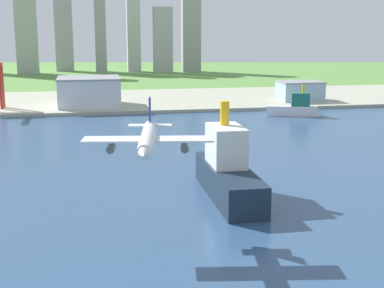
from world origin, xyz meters
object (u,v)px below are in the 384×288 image
at_px(ferry_boat, 294,107).
at_px(warehouse_main, 89,91).
at_px(airplane_landing, 148,139).
at_px(cargo_ship, 228,171).
at_px(warehouse_annex, 300,91).

bearing_deg(ferry_boat, warehouse_main, 156.22).
bearing_deg(airplane_landing, ferry_boat, 59.49).
relative_size(cargo_ship, warehouse_annex, 1.62).
xyz_separation_m(ferry_boat, cargo_ship, (-93.62, -176.25, 3.47)).
bearing_deg(warehouse_main, cargo_ship, -78.52).
distance_m(ferry_boat, warehouse_main, 155.49).
distance_m(airplane_landing, ferry_boat, 251.85).
xyz_separation_m(ferry_boat, warehouse_main, (-142.13, 62.62, 7.40)).
distance_m(warehouse_main, warehouse_annex, 170.86).
bearing_deg(warehouse_annex, ferry_boat, -114.62).
bearing_deg(warehouse_annex, cargo_ship, -117.11).
xyz_separation_m(airplane_landing, warehouse_main, (-14.90, 278.56, -17.33)).
height_order(airplane_landing, warehouse_annex, airplane_landing).
distance_m(airplane_landing, warehouse_main, 279.49).
xyz_separation_m(cargo_ship, warehouse_annex, (122.32, 238.88, 0.85)).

